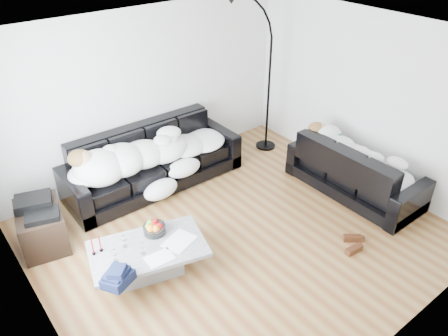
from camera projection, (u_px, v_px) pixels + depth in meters
ground at (238, 234)px, 5.91m from camera, size 5.00×5.00×0.00m
wall_back at (146, 94)px, 6.73m from camera, size 5.00×0.02×2.60m
wall_left at (26, 234)px, 3.91m from camera, size 0.02×4.50×2.60m
wall_right at (367, 99)px, 6.54m from camera, size 0.02×4.50×2.60m
ceiling at (242, 41)px, 4.54m from camera, size 5.00×5.00×0.00m
sofa_back at (153, 159)px, 6.71m from camera, size 2.76×0.96×0.90m
sofa_right at (356, 169)px, 6.55m from camera, size 0.87×2.04×0.83m
sleeper_back at (154, 149)px, 6.57m from camera, size 2.34×0.81×0.47m
sleeper_right at (358, 156)px, 6.43m from camera, size 0.74×1.75×0.43m
teal_cushion at (323, 136)px, 6.78m from camera, size 0.42×0.38×0.20m
coffee_table at (149, 260)px, 5.21m from camera, size 1.50×1.11×0.39m
fruit_bowl at (154, 227)px, 5.29m from camera, size 0.32×0.32×0.17m
wine_glass_a at (124, 241)px, 5.07m from camera, size 0.07×0.07×0.16m
wine_glass_b at (115, 256)px, 4.87m from camera, size 0.07×0.07×0.17m
wine_glass_c at (143, 248)px, 4.97m from camera, size 0.08×0.08×0.16m
candle_left at (93, 247)px, 4.95m from camera, size 0.05×0.05×0.22m
candle_right at (100, 244)px, 5.00m from camera, size 0.05×0.05×0.22m
newspaper_a at (179, 241)px, 5.19m from camera, size 0.45×0.39×0.01m
newspaper_b at (160, 258)px, 4.95m from camera, size 0.33×0.25×0.01m
navy_jacket at (118, 269)px, 4.58m from camera, size 0.42×0.40×0.17m
shoes at (353, 244)px, 5.67m from camera, size 0.47×0.39×0.09m
av_cabinet at (42, 227)px, 5.61m from camera, size 0.69×0.88×0.54m
stereo at (36, 206)px, 5.43m from camera, size 0.52×0.46×0.13m
floor_lamp at (269, 83)px, 7.35m from camera, size 0.95×0.65×2.43m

